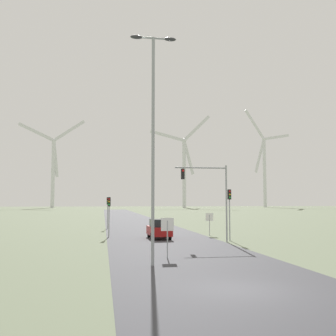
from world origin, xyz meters
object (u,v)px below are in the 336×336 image
(streetlamp, at_px, (153,125))
(traffic_light_post_near_right, at_px, (229,203))
(traffic_light_mast_overhead, at_px, (209,187))
(traffic_light_post_near_left, at_px, (109,208))
(wind_turbine_left, at_px, (53,165))
(wind_turbine_right, at_px, (264,164))
(traffic_light_post_mid_left, at_px, (108,206))
(stop_sign_near, at_px, (167,230))
(stop_sign_far, at_px, (209,220))
(car_approaching, at_px, (159,229))
(wind_turbine_center, at_px, (184,165))

(streetlamp, relative_size, traffic_light_post_near_right, 2.81)
(streetlamp, height_order, traffic_light_mast_overhead, streetlamp)
(streetlamp, xyz_separation_m, traffic_light_post_near_left, (-2.10, 17.90, -4.83))
(wind_turbine_left, xyz_separation_m, wind_turbine_right, (134.86, 4.94, 3.05))
(traffic_light_post_mid_left, bearing_deg, traffic_light_post_near_right, -59.02)
(stop_sign_near, relative_size, traffic_light_mast_overhead, 0.37)
(stop_sign_near, relative_size, stop_sign_far, 1.07)
(streetlamp, bearing_deg, traffic_light_post_near_left, 96.69)
(streetlamp, distance_m, car_approaching, 17.10)
(traffic_light_post_near_right, height_order, car_approaching, traffic_light_post_near_right)
(wind_turbine_left, bearing_deg, stop_sign_near, -81.17)
(traffic_light_post_near_right, bearing_deg, traffic_light_mast_overhead, -151.52)
(stop_sign_near, height_order, traffic_light_post_near_left, traffic_light_post_near_left)
(traffic_light_post_near_left, xyz_separation_m, traffic_light_mast_overhead, (8.43, -6.53, 1.82))
(stop_sign_far, height_order, car_approaching, stop_sign_far)
(traffic_light_post_mid_left, height_order, wind_turbine_right, wind_turbine_right)
(wind_turbine_center, relative_size, wind_turbine_right, 0.89)
(stop_sign_far, xyz_separation_m, wind_turbine_left, (-40.47, 200.65, 24.07))
(traffic_light_post_near_left, bearing_deg, stop_sign_far, 1.39)
(stop_sign_far, distance_m, traffic_light_post_near_right, 5.87)
(streetlamp, bearing_deg, car_approaching, 80.65)
(traffic_light_mast_overhead, relative_size, car_approaching, 1.59)
(wind_turbine_center, distance_m, wind_turbine_right, 58.22)
(streetlamp, distance_m, wind_turbine_right, 247.03)
(streetlamp, xyz_separation_m, traffic_light_post_near_right, (8.50, 12.55, -4.37))
(stop_sign_far, bearing_deg, traffic_light_mast_overhead, -105.16)
(streetlamp, bearing_deg, traffic_light_post_mid_left, 93.97)
(traffic_light_post_near_left, relative_size, wind_turbine_right, 0.06)
(traffic_light_post_near_right, height_order, traffic_light_mast_overhead, traffic_light_mast_overhead)
(traffic_light_mast_overhead, relative_size, wind_turbine_left, 0.12)
(traffic_light_post_near_right, distance_m, wind_turbine_left, 211.43)
(streetlamp, xyz_separation_m, wind_turbine_right, (102.57, 223.74, 21.02))
(stop_sign_near, distance_m, traffic_light_post_near_right, 12.28)
(traffic_light_mast_overhead, bearing_deg, traffic_light_post_near_right, 28.48)
(traffic_light_mast_overhead, bearing_deg, stop_sign_far, 74.84)
(stop_sign_far, distance_m, wind_turbine_left, 206.10)
(stop_sign_far, height_order, wind_turbine_left, wind_turbine_left)
(streetlamp, height_order, traffic_light_post_mid_left, streetlamp)
(wind_turbine_center, height_order, wind_turbine_right, wind_turbine_right)
(wind_turbine_right, bearing_deg, stop_sign_near, -114.63)
(traffic_light_mast_overhead, bearing_deg, traffic_light_post_near_left, 142.26)
(traffic_light_post_near_left, xyz_separation_m, traffic_light_post_near_right, (10.60, -5.35, 0.45))
(stop_sign_far, height_order, wind_turbine_center, wind_turbine_center)
(traffic_light_post_mid_left, bearing_deg, stop_sign_near, -83.03)
(car_approaching, xyz_separation_m, wind_turbine_left, (-34.84, 203.31, 24.75))
(streetlamp, relative_size, traffic_light_mast_overhead, 1.93)
(wind_turbine_left, bearing_deg, traffic_light_post_near_right, -78.81)
(stop_sign_far, relative_size, car_approaching, 0.55)
(stop_sign_far, distance_m, wind_turbine_right, 227.85)
(traffic_light_post_near_left, bearing_deg, traffic_light_mast_overhead, -37.74)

